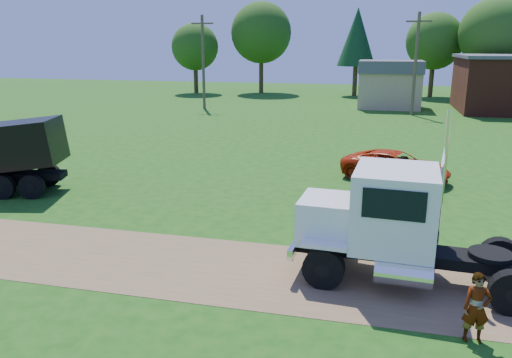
# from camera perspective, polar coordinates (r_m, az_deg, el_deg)

# --- Properties ---
(ground) EXTENTS (140.00, 140.00, 0.00)m
(ground) POSITION_cam_1_polar(r_m,az_deg,el_deg) (14.44, 0.52, -10.68)
(ground) COLOR #194D10
(ground) RESTS_ON ground
(dirt_track) EXTENTS (120.00, 4.20, 0.01)m
(dirt_track) POSITION_cam_1_polar(r_m,az_deg,el_deg) (14.43, 0.52, -10.66)
(dirt_track) COLOR brown
(dirt_track) RESTS_ON ground
(white_semi_tractor) EXTENTS (7.81, 3.02, 4.66)m
(white_semi_tractor) POSITION_cam_1_polar(r_m,az_deg,el_deg) (13.98, 15.76, -5.10)
(white_semi_tractor) COLOR black
(white_semi_tractor) RESTS_ON ground
(orange_pickup) EXTENTS (5.48, 3.86, 1.39)m
(orange_pickup) POSITION_cam_1_polar(r_m,az_deg,el_deg) (24.55, 15.65, 1.42)
(orange_pickup) COLOR red
(orange_pickup) RESTS_ON ground
(spectator_a) EXTENTS (0.62, 0.44, 1.60)m
(spectator_a) POSITION_cam_1_polar(r_m,az_deg,el_deg) (12.08, 23.89, -13.33)
(spectator_a) COLOR #999999
(spectator_a) RESTS_ON ground
(spectator_b) EXTENTS (1.15, 1.01, 2.01)m
(spectator_b) POSITION_cam_1_polar(r_m,az_deg,el_deg) (20.86, 16.24, -0.13)
(spectator_b) COLOR #999999
(spectator_b) RESTS_ON ground
(tan_shed) EXTENTS (6.20, 5.40, 4.70)m
(tan_shed) POSITION_cam_1_polar(r_m,az_deg,el_deg) (52.80, 15.04, 10.48)
(tan_shed) COLOR tan
(tan_shed) RESTS_ON ground
(utility_poles) EXTENTS (42.20, 0.28, 9.00)m
(utility_poles) POSITION_cam_1_polar(r_m,az_deg,el_deg) (47.78, 17.78, 12.59)
(utility_poles) COLOR brown
(utility_poles) RESTS_ON ground
(tree_row) EXTENTS (56.40, 13.89, 11.60)m
(tree_row) POSITION_cam_1_polar(r_m,az_deg,el_deg) (63.23, 14.47, 15.34)
(tree_row) COLOR #322514
(tree_row) RESTS_ON ground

